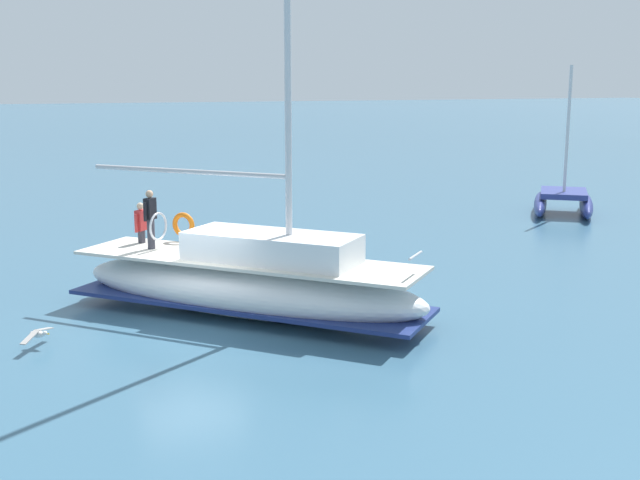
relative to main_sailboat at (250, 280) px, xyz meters
name	(u,v)px	position (x,y,z in m)	size (l,w,h in m)	color
ground_plane	(190,323)	(0.05, -1.57, -0.91)	(400.00, 400.00, 0.00)	#38607A
main_sailboat	(250,280)	(0.00, 0.00, 0.00)	(8.59, 8.38, 13.73)	white
moored_sloop_far	(563,201)	(-9.75, 17.64, -0.33)	(5.65, 5.20, 6.52)	navy
seagull	(38,334)	(0.63, -5.14, -0.58)	(1.09, 0.78, 0.18)	silver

